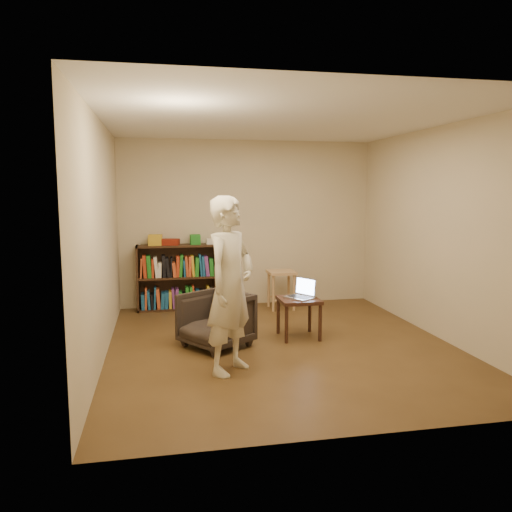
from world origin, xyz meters
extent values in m
plane|color=#463016|center=(0.00, 0.00, 0.00)|extent=(4.50, 4.50, 0.00)
plane|color=white|center=(0.00, 0.00, 2.60)|extent=(4.50, 4.50, 0.00)
plane|color=#BAAD8C|center=(0.00, 2.25, 1.30)|extent=(4.00, 0.00, 4.00)
plane|color=#BAAD8C|center=(-2.00, 0.00, 1.30)|extent=(0.00, 4.50, 4.50)
plane|color=#BAAD8C|center=(2.00, 0.00, 1.30)|extent=(0.00, 4.50, 4.50)
cube|color=black|center=(-1.72, 2.08, 0.50)|extent=(0.03, 0.30, 1.00)
cube|color=black|center=(-0.55, 2.08, 0.50)|extent=(0.03, 0.30, 1.00)
cube|color=black|center=(-1.13, 2.22, 0.50)|extent=(1.20, 0.02, 1.00)
cube|color=black|center=(-1.13, 2.08, 0.01)|extent=(1.20, 0.30, 0.03)
cube|color=black|center=(-1.13, 2.08, 0.50)|extent=(1.14, 0.30, 0.03)
cube|color=black|center=(-1.13, 2.08, 0.98)|extent=(1.20, 0.30, 0.03)
cube|color=gold|center=(-1.44, 2.07, 1.08)|extent=(0.21, 0.17, 0.16)
cube|color=maroon|center=(-1.23, 2.08, 1.04)|extent=(0.30, 0.25, 0.09)
cube|color=#207821|center=(-0.84, 2.10, 1.07)|extent=(0.16, 0.16, 0.15)
cube|color=silver|center=(-0.62, 2.08, 1.04)|extent=(0.11, 0.11, 0.08)
cube|color=#AC8353|center=(0.45, 1.80, 0.57)|extent=(0.41, 0.41, 0.04)
cylinder|color=#AC8353|center=(0.28, 1.64, 0.28)|extent=(0.04, 0.04, 0.55)
cylinder|color=#AC8353|center=(0.61, 1.64, 0.28)|extent=(0.04, 0.04, 0.55)
cylinder|color=#AC8353|center=(0.28, 1.96, 0.28)|extent=(0.04, 0.04, 0.55)
cylinder|color=#AC8353|center=(0.61, 1.96, 0.28)|extent=(0.04, 0.04, 0.55)
imported|color=#2C241D|center=(-0.76, 0.11, 0.32)|extent=(0.97, 0.97, 0.64)
cube|color=black|center=(0.29, 0.28, 0.47)|extent=(0.48, 0.48, 0.04)
cylinder|color=black|center=(0.08, 0.07, 0.23)|extent=(0.04, 0.04, 0.45)
cylinder|color=black|center=(0.50, 0.07, 0.23)|extent=(0.04, 0.04, 0.45)
cylinder|color=black|center=(0.08, 0.49, 0.23)|extent=(0.04, 0.04, 0.45)
cylinder|color=black|center=(0.50, 0.49, 0.23)|extent=(0.04, 0.04, 0.45)
cube|color=silver|center=(0.29, 0.29, 0.50)|extent=(0.37, 0.40, 0.02)
cube|color=black|center=(0.29, 0.29, 0.51)|extent=(0.26, 0.30, 0.00)
cube|color=silver|center=(0.40, 0.35, 0.63)|extent=(0.20, 0.29, 0.23)
cube|color=#A5BAE7|center=(0.40, 0.35, 0.63)|extent=(0.17, 0.25, 0.19)
imported|color=beige|center=(-0.71, -0.72, 0.88)|extent=(0.75, 0.76, 1.77)
camera|label=1|loc=(-1.39, -5.55, 1.82)|focal=35.00mm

